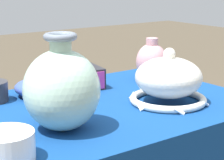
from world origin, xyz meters
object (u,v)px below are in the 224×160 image
object	(u,v)px
vase_tall_bulbous	(62,89)
bowl_shallow_cobalt	(39,87)
vase_dome_bell	(169,82)
pot_squat_porcelain	(5,146)
jar_round_rose	(152,61)
mosaic_tile_box	(81,77)

from	to	relation	value
vase_tall_bulbous	bowl_shallow_cobalt	distance (m)	0.34
vase_dome_bell	bowl_shallow_cobalt	bearing A→B (deg)	132.71
vase_dome_bell	pot_squat_porcelain	world-z (taller)	vase_dome_bell
vase_dome_bell	jar_round_rose	world-z (taller)	vase_dome_bell
mosaic_tile_box	bowl_shallow_cobalt	world-z (taller)	mosaic_tile_box
pot_squat_porcelain	jar_round_rose	bearing A→B (deg)	26.01
vase_tall_bulbous	jar_round_rose	size ratio (longest dim) A/B	1.57
pot_squat_porcelain	jar_round_rose	world-z (taller)	jar_round_rose
mosaic_tile_box	bowl_shallow_cobalt	xyz separation A→B (m)	(-0.17, -0.01, -0.01)
vase_tall_bulbous	pot_squat_porcelain	world-z (taller)	vase_tall_bulbous
vase_tall_bulbous	bowl_shallow_cobalt	size ratio (longest dim) A/B	1.58
vase_dome_bell	bowl_shallow_cobalt	distance (m)	0.42
vase_dome_bell	mosaic_tile_box	xyz separation A→B (m)	(-0.11, 0.32, -0.03)
jar_round_rose	vase_dome_bell	bearing A→B (deg)	-121.49
vase_tall_bulbous	pot_squat_porcelain	size ratio (longest dim) A/B	1.94
pot_squat_porcelain	mosaic_tile_box	bearing A→B (deg)	42.52
mosaic_tile_box	vase_dome_bell	bearing A→B (deg)	-59.39
mosaic_tile_box	bowl_shallow_cobalt	distance (m)	0.17
mosaic_tile_box	jar_round_rose	distance (m)	0.28
bowl_shallow_cobalt	jar_round_rose	distance (m)	0.44
vase_tall_bulbous	mosaic_tile_box	world-z (taller)	vase_tall_bulbous
vase_dome_bell	mosaic_tile_box	size ratio (longest dim) A/B	1.53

